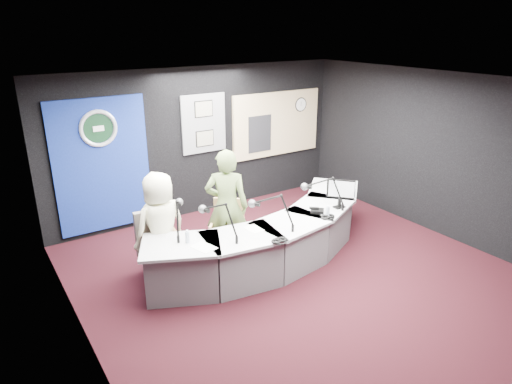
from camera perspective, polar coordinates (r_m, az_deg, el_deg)
ground at (r=6.96m, az=5.08°, el=-10.14°), size 6.00×6.00×0.00m
ceiling at (r=6.05m, az=5.92°, el=13.38°), size 6.00×6.00×0.02m
wall_back at (r=8.80m, az=-6.84°, el=6.25°), size 6.00×0.02×2.80m
wall_left at (r=5.18m, az=-21.61°, el=-5.40°), size 0.02×6.00×2.80m
wall_right at (r=8.50m, az=21.54°, el=4.46°), size 0.02×6.00×2.80m
broadcast_desk at (r=7.14m, az=2.12°, el=-5.81°), size 4.50×1.90×0.75m
backdrop_panel at (r=8.18m, az=-18.66°, el=3.12°), size 1.60×0.05×2.30m
agency_seal at (r=7.99m, az=-19.11°, el=7.51°), size 0.63×0.07×0.63m
seal_center at (r=7.99m, az=-19.11°, el=7.52°), size 0.48×0.01×0.48m
pinboard at (r=8.72m, az=-6.55°, el=8.49°), size 0.90×0.04×1.10m
framed_photo_upper at (r=8.64m, az=-6.54°, el=10.27°), size 0.34×0.02×0.27m
framed_photo_lower at (r=8.76m, az=-6.39°, el=6.67°), size 0.34×0.02×0.27m
booth_window_frame at (r=9.63m, az=2.62°, el=8.51°), size 2.12×0.06×1.32m
booth_glow at (r=9.62m, az=2.65°, el=8.50°), size 2.00×0.02×1.20m
equipment_rack at (r=9.39m, az=0.47°, el=7.28°), size 0.55×0.02×0.75m
wall_clock at (r=9.90m, az=5.62°, el=10.82°), size 0.28×0.01×0.28m
armchair_left at (r=6.80m, az=-11.63°, el=-6.69°), size 0.59×0.59×0.96m
armchair_right at (r=7.11m, az=-3.59°, el=-4.97°), size 0.77×0.77×0.97m
draped_jacket at (r=6.94m, az=-12.84°, el=-4.93°), size 0.51×0.15×0.70m
person_man at (r=6.67m, az=-11.82°, el=-4.22°), size 0.85×0.61×1.60m
person_woman at (r=6.94m, az=-3.67°, el=-1.86°), size 0.79×0.74×1.81m
computer_monitor at (r=7.32m, az=10.50°, el=0.42°), size 0.32×0.35×0.31m
desk_phone at (r=7.18m, az=7.67°, el=-2.36°), size 0.26×0.26×0.05m
headphones_near at (r=7.01m, az=8.94°, el=-3.07°), size 0.23×0.23×0.04m
headphones_far at (r=6.20m, az=2.91°, el=-6.08°), size 0.23×0.23×0.04m
paper_stack at (r=6.09m, az=-6.56°, el=-6.88°), size 0.30×0.37×0.00m
notepad at (r=6.56m, az=-0.27°, el=-4.63°), size 0.20×0.28×0.00m
boom_mic_a at (r=6.42m, az=-9.69°, el=-2.62°), size 0.40×0.67×0.60m
boom_mic_b at (r=6.22m, az=-4.64°, el=-3.16°), size 0.32×0.71×0.60m
boom_mic_c at (r=6.47m, az=2.04°, el=-2.13°), size 0.48×0.62×0.60m
boom_mic_d at (r=7.25m, az=8.47°, el=0.16°), size 0.53×0.58×0.60m
water_bottles at (r=6.78m, az=3.93°, el=-3.00°), size 3.14×0.43×0.18m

